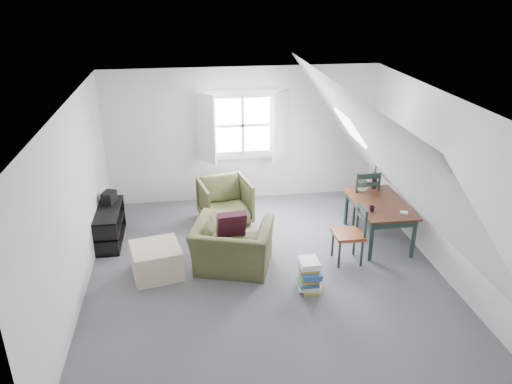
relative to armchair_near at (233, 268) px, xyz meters
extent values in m
plane|color=#515156|center=(0.45, -0.23, 0.00)|extent=(5.50, 5.50, 0.00)
plane|color=white|center=(0.45, -0.23, 2.50)|extent=(5.50, 5.50, 0.00)
plane|color=silver|center=(0.45, 2.52, 1.25)|extent=(5.00, 0.00, 5.00)
plane|color=silver|center=(0.45, -2.98, 1.25)|extent=(5.00, 0.00, 5.00)
plane|color=silver|center=(-2.05, -0.23, 1.25)|extent=(0.00, 5.50, 5.50)
plane|color=silver|center=(2.95, -0.23, 1.25)|extent=(0.00, 5.50, 5.50)
plane|color=white|center=(-1.10, -0.23, 1.78)|extent=(3.19, 5.50, 4.48)
plane|color=white|center=(2.00, -0.23, 1.78)|extent=(3.19, 5.50, 4.48)
cube|color=white|center=(0.45, 2.50, 1.45)|extent=(1.30, 0.04, 1.30)
cube|color=white|center=(-0.23, 2.34, 1.45)|extent=(0.35, 0.35, 1.25)
cube|color=white|center=(1.13, 2.34, 1.45)|extent=(0.35, 0.35, 1.25)
cube|color=white|center=(0.45, 2.49, 1.45)|extent=(1.00, 0.02, 1.00)
cube|color=white|center=(0.45, 2.47, 1.45)|extent=(1.08, 0.04, 0.05)
cube|color=white|center=(0.45, 2.47, 1.45)|extent=(0.05, 0.04, 1.08)
cube|color=white|center=(2.00, 1.07, 1.75)|extent=(0.35, 0.75, 0.47)
imported|color=#3F4326|center=(0.00, 0.00, 0.00)|extent=(1.33, 1.24, 0.71)
imported|color=#3F4326|center=(0.02, 1.54, 0.00)|extent=(0.97, 0.99, 0.77)
cube|color=#340E1D|center=(0.00, 0.15, 0.63)|extent=(0.45, 0.29, 0.44)
cube|color=#B8AC8D|center=(-1.10, -0.01, 0.22)|extent=(0.79, 0.79, 0.44)
cube|color=#36190E|center=(2.39, 0.51, 0.65)|extent=(0.81, 1.34, 0.04)
cube|color=#1C302A|center=(2.39, 0.51, 0.58)|extent=(0.72, 1.25, 0.11)
cylinder|color=#1C302A|center=(2.06, -0.09, 0.32)|extent=(0.06, 0.06, 0.64)
cylinder|color=#1C302A|center=(2.73, -0.09, 0.32)|extent=(0.06, 0.06, 0.64)
cylinder|color=#1C302A|center=(2.06, 1.12, 0.32)|extent=(0.06, 0.06, 0.64)
cylinder|color=#1C302A|center=(2.73, 1.12, 0.32)|extent=(0.06, 0.06, 0.64)
sphere|color=silver|center=(2.24, 0.96, 0.79)|extent=(0.21, 0.21, 0.21)
cylinder|color=silver|center=(2.24, 0.96, 0.92)|extent=(0.07, 0.07, 0.11)
cylinder|color=black|center=(2.49, 1.06, 0.81)|extent=(0.09, 0.09, 0.28)
cylinder|color=#3F2D1E|center=(2.49, 1.06, 1.11)|extent=(0.03, 0.06, 0.50)
cylinder|color=#3F2D1E|center=(2.51, 1.08, 1.11)|extent=(0.05, 0.07, 0.49)
cylinder|color=#3F2D1E|center=(2.48, 1.05, 1.11)|extent=(0.06, 0.08, 0.49)
imported|color=black|center=(2.14, 0.21, 0.67)|extent=(0.11, 0.11, 0.08)
cube|color=white|center=(2.59, 0.06, 0.69)|extent=(0.12, 0.10, 0.04)
cube|color=maroon|center=(2.34, 1.15, 0.50)|extent=(0.47, 0.47, 0.06)
cylinder|color=#1C302A|center=(2.53, 1.34, 0.24)|extent=(0.04, 0.04, 0.48)
cylinder|color=#1C302A|center=(2.53, 0.96, 0.24)|extent=(0.04, 0.04, 0.48)
cylinder|color=#1C302A|center=(2.15, 1.34, 0.24)|extent=(0.04, 0.04, 0.48)
cylinder|color=#1C302A|center=(2.15, 0.96, 0.24)|extent=(0.04, 0.04, 0.48)
cylinder|color=#1C302A|center=(2.53, 0.94, 0.75)|extent=(0.04, 0.04, 0.50)
cylinder|color=#1C302A|center=(2.15, 0.94, 0.75)|extent=(0.04, 0.04, 0.50)
cube|color=#1C302A|center=(2.34, 0.94, 0.95)|extent=(0.38, 0.03, 0.09)
cube|color=#1C302A|center=(2.34, 0.94, 0.80)|extent=(0.38, 0.03, 0.07)
cube|color=maroon|center=(1.71, -0.05, 0.45)|extent=(0.42, 0.42, 0.05)
cylinder|color=#1C302A|center=(1.54, 0.12, 0.22)|extent=(0.04, 0.04, 0.43)
cylinder|color=#1C302A|center=(1.88, 0.12, 0.22)|extent=(0.04, 0.04, 0.43)
cylinder|color=#1C302A|center=(1.54, -0.22, 0.22)|extent=(0.04, 0.04, 0.43)
cylinder|color=#1C302A|center=(1.88, -0.22, 0.22)|extent=(0.04, 0.04, 0.43)
cylinder|color=#1C302A|center=(1.90, 0.12, 0.67)|extent=(0.04, 0.04, 0.45)
cylinder|color=#1C302A|center=(1.90, -0.22, 0.67)|extent=(0.04, 0.04, 0.45)
cube|color=#1C302A|center=(1.90, -0.05, 0.85)|extent=(0.03, 0.34, 0.08)
cube|color=#1C302A|center=(1.90, -0.05, 0.72)|extent=(0.03, 0.34, 0.06)
cube|color=black|center=(-1.87, 1.11, 0.01)|extent=(0.37, 1.10, 0.03)
cube|color=black|center=(-1.87, 1.11, 0.27)|extent=(0.37, 1.10, 0.03)
cube|color=black|center=(-1.87, 1.11, 0.55)|extent=(0.37, 1.10, 0.03)
cube|color=black|center=(-1.87, 0.58, 0.27)|extent=(0.37, 0.03, 0.55)
cube|color=black|center=(-1.87, 1.65, 0.27)|extent=(0.37, 0.03, 0.55)
cube|color=#264C99|center=(-1.87, 0.79, 0.11)|extent=(0.16, 0.18, 0.20)
cube|color=red|center=(-1.87, 1.20, 0.11)|extent=(0.16, 0.22, 0.20)
cube|color=white|center=(-1.87, 0.93, 0.38)|extent=(0.16, 0.20, 0.18)
cube|color=black|center=(-1.87, 1.36, 0.65)|extent=(0.25, 0.29, 0.20)
cube|color=#B29933|center=(0.99, -0.71, 0.02)|extent=(0.24, 0.32, 0.04)
cube|color=white|center=(0.96, -0.69, 0.06)|extent=(0.31, 0.34, 0.04)
cube|color=white|center=(1.00, -0.71, 0.10)|extent=(0.26, 0.34, 0.04)
cube|color=#337F4C|center=(0.94, -0.71, 0.13)|extent=(0.26, 0.32, 0.03)
cube|color=#264C99|center=(0.97, -0.73, 0.16)|extent=(0.28, 0.36, 0.03)
cube|color=#B29933|center=(0.97, -0.70, 0.19)|extent=(0.24, 0.32, 0.03)
cube|color=#B29933|center=(0.97, -0.68, 0.23)|extent=(0.28, 0.35, 0.04)
cube|color=#264C99|center=(1.00, -0.73, 0.27)|extent=(0.28, 0.36, 0.04)
cube|color=#264C99|center=(0.98, -0.73, 0.31)|extent=(0.28, 0.35, 0.04)
cube|color=#B29933|center=(0.97, -0.67, 0.34)|extent=(0.26, 0.32, 0.04)
cube|color=white|center=(0.96, -0.68, 0.39)|extent=(0.26, 0.30, 0.05)
cube|color=white|center=(0.96, -0.67, 0.43)|extent=(0.26, 0.31, 0.04)
camera|label=1|loc=(-0.56, -6.28, 3.94)|focal=35.00mm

